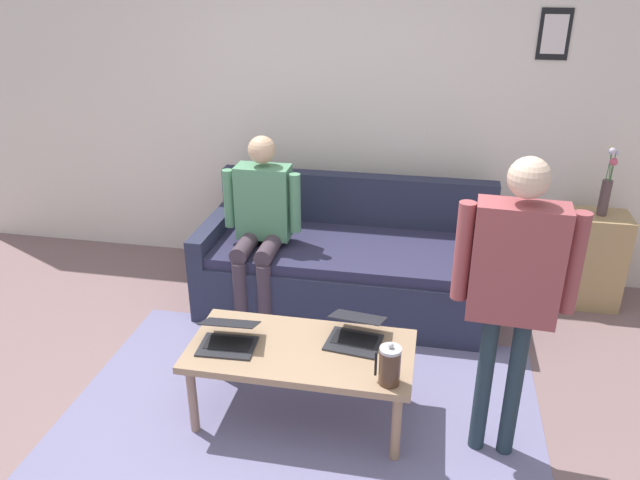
% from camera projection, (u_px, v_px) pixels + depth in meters
% --- Properties ---
extents(ground_plane, '(7.68, 7.68, 0.00)m').
position_uv_depth(ground_plane, '(288.00, 437.00, 3.31)').
color(ground_plane, '#7C5F60').
extents(area_rug, '(2.65, 2.03, 0.01)m').
position_uv_depth(area_rug, '(298.00, 426.00, 3.38)').
color(area_rug, slate).
rests_on(area_rug, ground_plane).
extents(back_wall, '(7.04, 0.11, 2.70)m').
position_uv_depth(back_wall, '(352.00, 103.00, 4.72)').
color(back_wall, silver).
rests_on(back_wall, ground_plane).
extents(couch, '(2.09, 0.94, 0.88)m').
position_uv_depth(couch, '(348.00, 265.00, 4.52)').
color(couch, '#282B41').
rests_on(couch, ground_plane).
extents(coffee_table, '(1.21, 0.60, 0.45)m').
position_uv_depth(coffee_table, '(301.00, 355.00, 3.31)').
color(coffee_table, '#9E7D5F').
rests_on(coffee_table, ground_plane).
extents(laptop_left, '(0.31, 0.29, 0.15)m').
position_uv_depth(laptop_left, '(228.00, 338.00, 3.30)').
color(laptop_left, '#28282D').
rests_on(laptop_left, coffee_table).
extents(laptop_center, '(0.32, 0.34, 0.16)m').
position_uv_depth(laptop_center, '(355.00, 333.00, 3.33)').
color(laptop_center, '#28282D').
rests_on(laptop_center, coffee_table).
extents(french_press, '(0.13, 0.11, 0.23)m').
position_uv_depth(french_press, '(390.00, 365.00, 2.97)').
color(french_press, '#4C3323').
rests_on(french_press, coffee_table).
extents(side_shelf, '(0.42, 0.32, 0.71)m').
position_uv_depth(side_shelf, '(592.00, 260.00, 4.48)').
color(side_shelf, tan).
rests_on(side_shelf, ground_plane).
extents(flower_vase, '(0.08, 0.08, 0.50)m').
position_uv_depth(flower_vase, '(606.00, 188.00, 4.26)').
color(flower_vase, '#533C3E').
rests_on(flower_vase, side_shelf).
extents(person_standing, '(0.57, 0.20, 1.59)m').
position_uv_depth(person_standing, '(515.00, 277.00, 2.81)').
color(person_standing, '#24333E').
rests_on(person_standing, ground_plane).
extents(person_seated, '(0.55, 0.51, 1.28)m').
position_uv_depth(person_seated, '(261.00, 217.00, 4.25)').
color(person_seated, '#43343F').
rests_on(person_seated, ground_plane).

